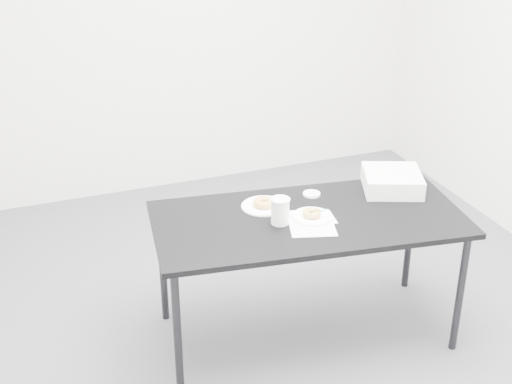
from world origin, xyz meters
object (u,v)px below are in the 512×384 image
object	(u,v)px
pen	(318,214)
donut_near	(312,213)
plate_near	(312,216)
donut_far	(264,202)
scorecard	(311,223)
table	(308,226)
plate_far	(264,206)
coffee_cup	(280,211)
bakery_box	(392,181)

from	to	relation	value
pen	donut_near	bearing A→B (deg)	173.75
plate_near	donut_far	world-z (taller)	donut_far
scorecard	donut_near	bearing A→B (deg)	78.19
table	plate_far	distance (m)	0.27
scorecard	donut_near	size ratio (longest dim) A/B	2.97
pen	donut_near	distance (m)	0.05
table	donut_near	xyz separation A→B (m)	(0.01, -0.01, 0.08)
coffee_cup	scorecard	bearing A→B (deg)	-21.70
plate_near	coffee_cup	world-z (taller)	coffee_cup
plate_far	donut_far	world-z (taller)	donut_far
coffee_cup	bakery_box	distance (m)	0.75
donut_near	donut_far	xyz separation A→B (m)	(-0.19, 0.20, 0.00)
pen	coffee_cup	distance (m)	0.23
plate_near	plate_far	world-z (taller)	plate_near
pen	plate_far	bearing A→B (deg)	114.04
donut_near	bakery_box	bearing A→B (deg)	14.71
table	scorecard	bearing A→B (deg)	-97.41
plate_near	donut_far	distance (m)	0.28
table	pen	distance (m)	0.08
coffee_cup	table	bearing A→B (deg)	3.12
pen	donut_far	xyz separation A→B (m)	(-0.23, 0.19, 0.02)
pen	scorecard	bearing A→B (deg)	-160.98
coffee_cup	plate_near	bearing A→B (deg)	-0.62
pen	donut_near	xyz separation A→B (m)	(-0.04, -0.01, 0.02)
plate_near	donut_near	size ratio (longest dim) A/B	2.13
table	pen	bearing A→B (deg)	11.60
plate_near	table	bearing A→B (deg)	138.52
scorecard	plate_near	bearing A→B (deg)	78.19
pen	plate_far	distance (m)	0.30
table	scorecard	size ratio (longest dim) A/B	5.85
donut_far	bakery_box	size ratio (longest dim) A/B	0.36
plate_near	plate_far	size ratio (longest dim) A/B	0.86
plate_far	coffee_cup	distance (m)	0.21
plate_far	donut_far	distance (m)	0.02
coffee_cup	bakery_box	bearing A→B (deg)	11.12
plate_far	coffee_cup	xyz separation A→B (m)	(0.01, -0.20, 0.07)
table	bakery_box	distance (m)	0.60
plate_near	plate_far	bearing A→B (deg)	132.90
plate_far	pen	bearing A→B (deg)	-39.56
table	donut_far	size ratio (longest dim) A/B	14.97
scorecard	donut_far	bearing A→B (deg)	137.88
donut_near	coffee_cup	xyz separation A→B (m)	(-0.18, 0.00, 0.05)
scorecard	donut_near	xyz separation A→B (m)	(0.03, 0.06, 0.02)
table	donut_near	size ratio (longest dim) A/B	17.39
coffee_cup	bakery_box	size ratio (longest dim) A/B	0.45
coffee_cup	donut_far	bearing A→B (deg)	92.92
donut_far	coffee_cup	bearing A→B (deg)	-87.08
scorecard	coffee_cup	world-z (taller)	coffee_cup
table	bakery_box	bearing A→B (deg)	21.07
plate_near	donut_near	distance (m)	0.02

